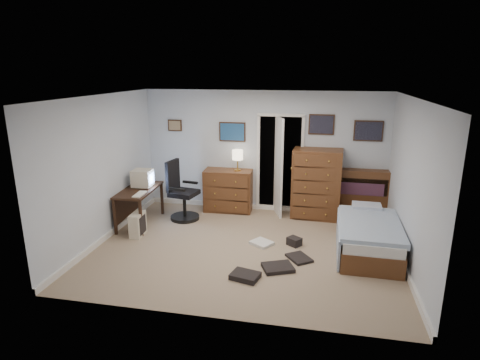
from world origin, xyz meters
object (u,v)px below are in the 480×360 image
Objects in this scene: computer_desk at (135,197)px; tall_dresser at (317,184)px; office_chair at (181,197)px; low_dresser at (228,190)px; bed at (368,236)px.

tall_dresser is (3.40, 1.06, 0.16)m from computer_desk.
office_chair is 1.05m from low_dresser.
low_dresser reaches higher than bed.
office_chair is at bearing -162.77° from tall_dresser.
office_chair is at bearing 168.03° from bed.
computer_desk is 3.57m from tall_dresser.
low_dresser is at bearing 152.27° from bed.
tall_dresser reaches higher than bed.
computer_desk is at bearing -148.06° from low_dresser.
office_chair reaches higher than computer_desk.
computer_desk reaches higher than bed.
tall_dresser is (1.82, -0.02, 0.26)m from low_dresser.
bed is at bearing -55.99° from tall_dresser.
low_dresser is (0.81, 0.67, -0.02)m from office_chair.
computer_desk is 0.89× the size of tall_dresser.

